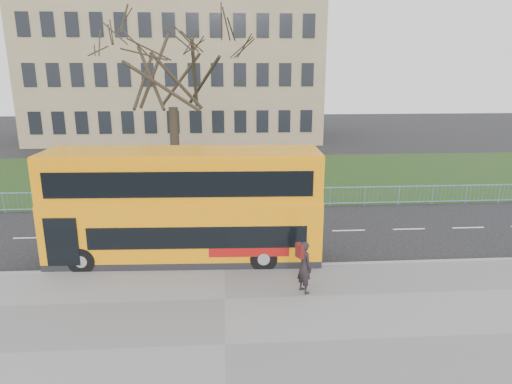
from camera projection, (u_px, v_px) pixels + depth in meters
ground at (225, 254)px, 19.32m from camera, size 120.00×120.00×0.00m
pavement at (225, 346)px, 12.80m from camera, size 80.00×10.50×0.12m
kerb at (225, 268)px, 17.81m from camera, size 80.00×0.20×0.14m
grass_verge at (225, 176)px, 33.08m from camera, size 80.00×15.40×0.08m
guard_railing at (225, 199)px, 25.53m from camera, size 40.00×0.12×1.10m
bare_tree at (172, 90)px, 27.09m from camera, size 8.78×8.78×12.54m
civic_building at (179, 74)px, 50.86m from camera, size 30.00×15.00×14.00m
yellow_bus at (184, 204)px, 18.09m from camera, size 10.80×2.92×4.49m
pedestrian at (304, 267)px, 15.58m from camera, size 0.69×0.80×1.84m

